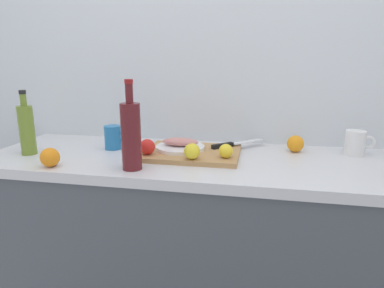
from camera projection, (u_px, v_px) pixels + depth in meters
back_wall at (227, 71)px, 1.65m from camera, size 3.20×0.05×2.50m
kitchen_counter at (215, 254)px, 1.54m from camera, size 2.00×0.60×0.90m
cutting_board at (192, 153)px, 1.47m from camera, size 0.41×0.31×0.02m
white_plate at (180, 147)px, 1.49m from camera, size 0.21×0.21×0.01m
fish_fillet at (180, 142)px, 1.49m from camera, size 0.16×0.07×0.04m
chef_knife at (232, 144)px, 1.55m from camera, size 0.23×0.22×0.02m
lemon_0 at (226, 151)px, 1.36m from camera, size 0.06×0.06×0.06m
lemon_1 at (192, 151)px, 1.34m from camera, size 0.06×0.06×0.06m
tomato_0 at (147, 147)px, 1.41m from camera, size 0.06×0.06×0.06m
olive_oil_bottle at (27, 129)px, 1.47m from camera, size 0.06×0.06×0.28m
wine_bottle at (131, 135)px, 1.26m from camera, size 0.07×0.07×0.34m
coffee_mug_0 at (113, 137)px, 1.57m from camera, size 0.12×0.08×0.11m
coffee_mug_2 at (356, 143)px, 1.46m from camera, size 0.12×0.08×0.11m
orange_0 at (295, 144)px, 1.52m from camera, size 0.07×0.07×0.07m
orange_2 at (50, 157)px, 1.31m from camera, size 0.07×0.07×0.07m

